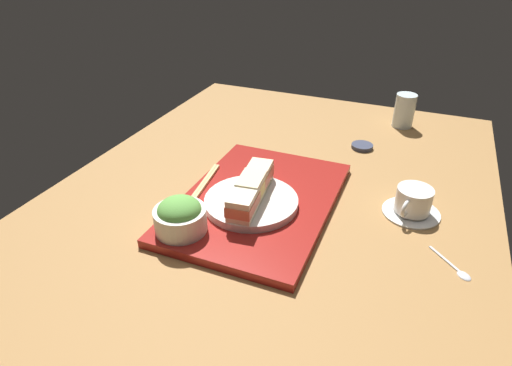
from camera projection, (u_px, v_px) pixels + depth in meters
ground_plane at (268, 203)px, 100.41cm from camera, size 140.00×100.00×3.00cm
serving_tray at (258, 201)px, 96.63cm from camera, size 45.92×31.81×1.95cm
sandwich_plate at (251, 202)px, 93.13cm from camera, size 20.29×20.29×1.69cm
sandwich_near at (259, 175)px, 96.40cm from camera, size 8.32×6.06×4.84cm
sandwich_middle at (251, 188)px, 91.33cm from camera, size 8.16×5.91×5.30cm
sandwich_far at (243, 204)px, 86.47cm from camera, size 8.50×6.06×4.94cm
salad_bowl at (180, 216)px, 84.31cm from camera, size 10.40×10.40×7.17cm
chopsticks_pair at (201, 188)px, 99.05cm from camera, size 21.93×4.18×0.70cm
coffee_cup at (413, 203)px, 92.81cm from camera, size 12.36×12.33×6.24cm
drinking_glass at (404, 111)px, 132.42cm from camera, size 6.16×6.16×10.27cm
small_sauce_dish at (362, 146)px, 121.49cm from camera, size 5.98×5.98×1.13cm
teaspoon at (458, 270)px, 78.43cm from camera, size 8.12×8.10×0.80cm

